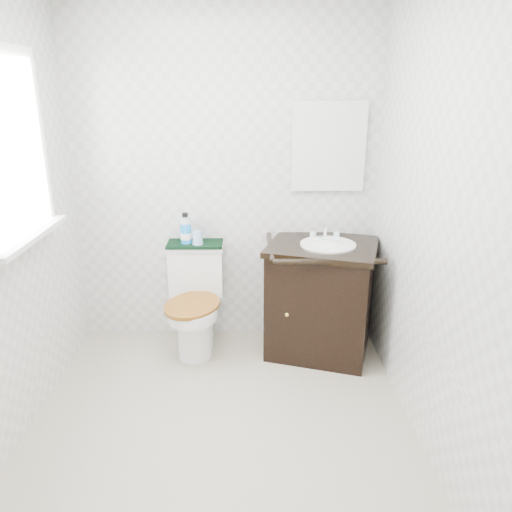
{
  "coord_description": "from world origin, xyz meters",
  "views": [
    {
      "loc": [
        0.16,
        -2.37,
        1.86
      ],
      "look_at": [
        0.21,
        0.75,
        0.79
      ],
      "focal_mm": 35.0,
      "sensor_mm": 36.0,
      "label": 1
    }
  ],
  "objects_px": {
    "toilet": "(196,305)",
    "vanity": "(321,295)",
    "mouthwash_bottle": "(186,229)",
    "cup": "(198,238)",
    "trash_bin": "(289,338)"
  },
  "relations": [
    {
      "from": "trash_bin",
      "to": "mouthwash_bottle",
      "type": "bearing_deg",
      "value": 160.18
    },
    {
      "from": "vanity",
      "to": "cup",
      "type": "height_order",
      "value": "vanity"
    },
    {
      "from": "mouthwash_bottle",
      "to": "cup",
      "type": "relative_size",
      "value": 2.31
    },
    {
      "from": "mouthwash_bottle",
      "to": "vanity",
      "type": "bearing_deg",
      "value": -10.58
    },
    {
      "from": "vanity",
      "to": "mouthwash_bottle",
      "type": "height_order",
      "value": "mouthwash_bottle"
    },
    {
      "from": "toilet",
      "to": "vanity",
      "type": "relative_size",
      "value": 0.82
    },
    {
      "from": "vanity",
      "to": "cup",
      "type": "relative_size",
      "value": 9.52
    },
    {
      "from": "mouthwash_bottle",
      "to": "cup",
      "type": "distance_m",
      "value": 0.11
    },
    {
      "from": "vanity",
      "to": "mouthwash_bottle",
      "type": "distance_m",
      "value": 1.08
    },
    {
      "from": "toilet",
      "to": "mouthwash_bottle",
      "type": "distance_m",
      "value": 0.56
    },
    {
      "from": "trash_bin",
      "to": "toilet",
      "type": "bearing_deg",
      "value": 167.34
    },
    {
      "from": "toilet",
      "to": "vanity",
      "type": "bearing_deg",
      "value": -4.2
    },
    {
      "from": "vanity",
      "to": "trash_bin",
      "type": "distance_m",
      "value": 0.38
    },
    {
      "from": "trash_bin",
      "to": "mouthwash_bottle",
      "type": "xyz_separation_m",
      "value": [
        -0.74,
        0.27,
        0.74
      ]
    },
    {
      "from": "toilet",
      "to": "cup",
      "type": "bearing_deg",
      "value": 72.82
    }
  ]
}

